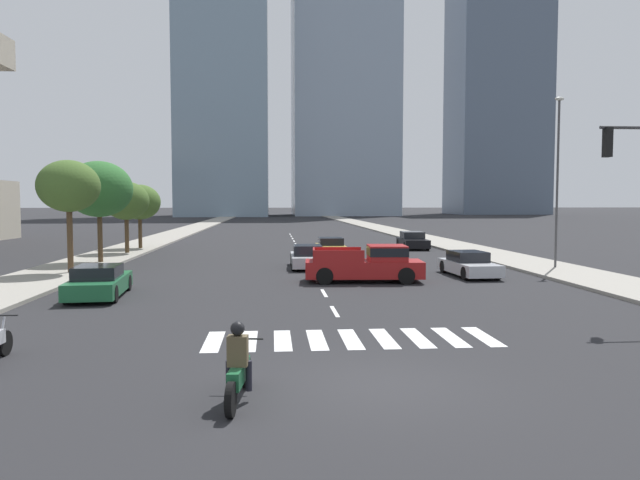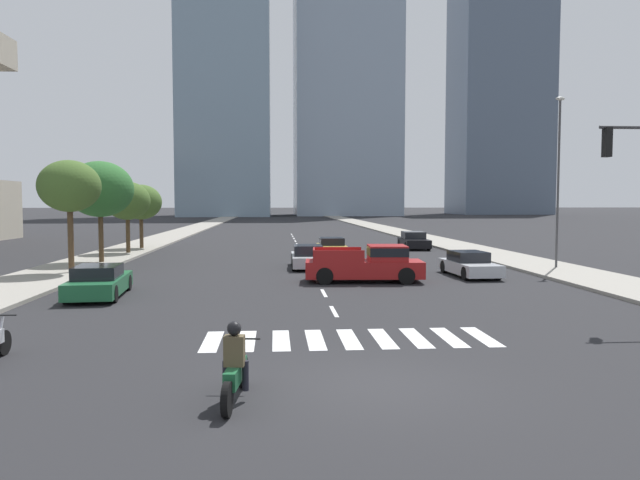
% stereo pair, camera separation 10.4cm
% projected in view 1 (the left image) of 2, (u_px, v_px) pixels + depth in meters
% --- Properties ---
extents(ground_plane, '(800.00, 800.00, 0.00)m').
position_uv_depth(ground_plane, '(377.00, 384.00, 11.78)').
color(ground_plane, '#232326').
extents(sidewalk_east, '(4.00, 260.00, 0.15)m').
position_uv_depth(sidewalk_east, '(480.00, 252.00, 42.66)').
color(sidewalk_east, gray).
rests_on(sidewalk_east, ground).
extents(sidewalk_west, '(4.00, 260.00, 0.15)m').
position_uv_depth(sidewalk_west, '(114.00, 254.00, 40.58)').
color(sidewalk_west, gray).
rests_on(sidewalk_west, ground).
extents(crosswalk_near, '(7.65, 2.37, 0.01)m').
position_uv_depth(crosswalk_near, '(351.00, 339.00, 15.71)').
color(crosswalk_near, silver).
rests_on(crosswalk_near, ground).
extents(lane_divider_center, '(0.14, 50.00, 0.01)m').
position_uv_depth(lane_divider_center, '(300.00, 252.00, 43.56)').
color(lane_divider_center, silver).
rests_on(lane_divider_center, ground).
extents(motorcycle_lead, '(0.70, 2.23, 1.49)m').
position_uv_depth(motorcycle_lead, '(239.00, 370.00, 10.76)').
color(motorcycle_lead, black).
rests_on(motorcycle_lead, ground).
extents(pickup_truck, '(5.42, 2.37, 1.67)m').
position_uv_depth(pickup_truck, '(370.00, 264.00, 27.01)').
color(pickup_truck, maroon).
rests_on(pickup_truck, ground).
extents(sedan_silver_0, '(1.82, 4.56, 1.27)m').
position_uv_depth(sedan_silver_0, '(307.00, 257.00, 32.79)').
color(sedan_silver_0, '#B7BABF').
rests_on(sedan_silver_0, ground).
extents(sedan_gold_1, '(1.85, 4.38, 1.24)m').
position_uv_depth(sedan_gold_1, '(331.00, 248.00, 39.97)').
color(sedan_gold_1, '#B28E38').
rests_on(sedan_gold_1, ground).
extents(sedan_black_2, '(2.11, 4.80, 1.33)m').
position_uv_depth(sedan_black_2, '(413.00, 241.00, 46.38)').
color(sedan_black_2, black).
rests_on(sedan_black_2, ground).
extents(sedan_silver_3, '(1.96, 4.44, 1.21)m').
position_uv_depth(sedan_silver_3, '(469.00, 265.00, 29.13)').
color(sedan_silver_3, '#B7BABF').
rests_on(sedan_silver_3, ground).
extents(sedan_green_4, '(2.12, 4.63, 1.23)m').
position_uv_depth(sedan_green_4, '(99.00, 282.00, 22.65)').
color(sedan_green_4, '#1E6038').
rests_on(sedan_green_4, ground).
extents(street_lamp_east, '(0.50, 0.24, 9.04)m').
position_uv_depth(street_lamp_east, '(558.00, 171.00, 31.59)').
color(street_lamp_east, '#3F3F42').
rests_on(street_lamp_east, sidewalk_east).
extents(street_tree_nearest, '(3.01, 3.01, 5.56)m').
position_uv_depth(street_tree_nearest, '(69.00, 187.00, 29.20)').
color(street_tree_nearest, '#4C3823').
rests_on(street_tree_nearest, sidewalk_west).
extents(street_tree_second, '(3.82, 3.82, 5.86)m').
position_uv_depth(street_tree_second, '(99.00, 189.00, 34.33)').
color(street_tree_second, '#4C3823').
rests_on(street_tree_second, sidewalk_west).
extents(street_tree_third, '(3.09, 3.09, 4.90)m').
position_uv_depth(street_tree_third, '(126.00, 201.00, 40.73)').
color(street_tree_third, '#4C3823').
rests_on(street_tree_third, sidewalk_west).
extents(street_tree_fourth, '(3.11, 3.11, 4.82)m').
position_uv_depth(street_tree_fourth, '(140.00, 202.00, 44.88)').
color(street_tree_fourth, '#4C3823').
rests_on(street_tree_fourth, sidewalk_west).
extents(office_tower_left_skyline, '(23.21, 27.64, 93.36)m').
position_uv_depth(office_tower_left_skyline, '(223.00, 53.00, 156.37)').
color(office_tower_left_skyline, '#7A93A8').
rests_on(office_tower_left_skyline, ground).
extents(office_tower_center_skyline, '(28.17, 29.32, 100.63)m').
position_uv_depth(office_tower_center_skyline, '(343.00, 37.00, 165.97)').
color(office_tower_center_skyline, '#8C9EB2').
rests_on(office_tower_center_skyline, ground).
extents(office_tower_right_skyline, '(27.29, 22.11, 82.59)m').
position_uv_depth(office_tower_right_skyline, '(497.00, 82.00, 183.32)').
color(office_tower_right_skyline, slate).
rests_on(office_tower_right_skyline, ground).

